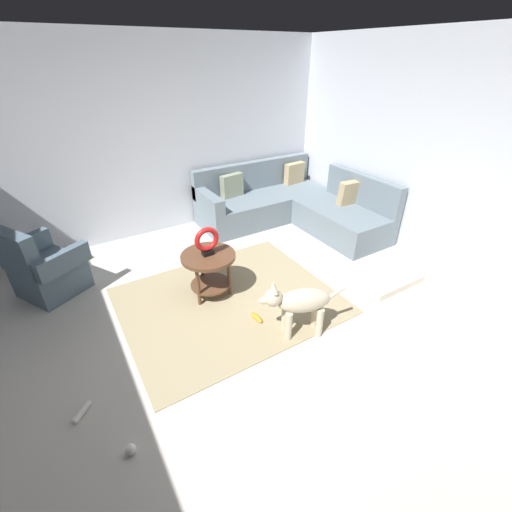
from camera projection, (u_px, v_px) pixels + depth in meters
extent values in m
cube|color=beige|center=(249.00, 348.00, 3.32)|extent=(6.00, 6.00, 0.10)
cube|color=silver|center=(141.00, 142.00, 4.75)|extent=(6.00, 0.12, 2.70)
cube|color=silver|center=(467.00, 161.00, 3.92)|extent=(0.12, 6.00, 2.70)
cube|color=tan|center=(229.00, 300.00, 3.87)|extent=(2.30, 1.90, 0.01)
cube|color=slate|center=(265.00, 206.00, 5.72)|extent=(2.20, 0.85, 0.42)
cube|color=slate|center=(254.00, 175.00, 5.76)|extent=(2.20, 0.14, 0.46)
cube|color=slate|center=(342.00, 222.00, 5.20)|extent=(0.85, 1.40, 0.42)
cube|color=slate|center=(363.00, 190.00, 5.14)|extent=(0.14, 1.40, 0.46)
cube|color=slate|center=(208.00, 200.00, 5.10)|extent=(0.16, 0.85, 0.22)
cube|color=tan|center=(294.00, 174.00, 6.02)|extent=(0.39, 0.16, 0.38)
cube|color=gray|center=(232.00, 186.00, 5.45)|extent=(0.39, 0.18, 0.38)
cube|color=tan|center=(350.00, 193.00, 5.17)|extent=(0.39, 0.18, 0.39)
cube|color=#4C6070|center=(52.00, 276.00, 3.94)|extent=(0.82, 0.82, 0.40)
cube|color=#4C6070|center=(16.00, 253.00, 3.52)|extent=(0.42, 0.59, 0.48)
cube|color=#4C6070|center=(24.00, 246.00, 3.92)|extent=(0.57, 0.39, 0.22)
cube|color=#4C6070|center=(63.00, 261.00, 3.64)|extent=(0.57, 0.39, 0.22)
cylinder|color=brown|center=(208.00, 256.00, 3.71)|extent=(0.60, 0.60, 0.04)
cylinder|color=brown|center=(210.00, 284.00, 3.90)|extent=(0.45, 0.45, 0.02)
cylinder|color=brown|center=(202.00, 268.00, 4.00)|extent=(0.04, 0.04, 0.50)
cylinder|color=brown|center=(198.00, 287.00, 3.68)|extent=(0.04, 0.04, 0.50)
cylinder|color=brown|center=(229.00, 276.00, 3.85)|extent=(0.04, 0.04, 0.50)
cube|color=black|center=(208.00, 253.00, 3.68)|extent=(0.12, 0.08, 0.05)
torus|color=red|center=(207.00, 239.00, 3.60)|extent=(0.28, 0.06, 0.28)
cube|color=beige|center=(383.00, 276.00, 4.22)|extent=(0.80, 0.60, 0.09)
cylinder|color=beige|center=(288.00, 327.00, 3.27)|extent=(0.07, 0.07, 0.32)
cylinder|color=beige|center=(285.00, 317.00, 3.39)|extent=(0.07, 0.07, 0.32)
cylinder|color=beige|center=(319.00, 323.00, 3.32)|extent=(0.07, 0.07, 0.32)
cylinder|color=beige|center=(315.00, 313.00, 3.44)|extent=(0.07, 0.07, 0.32)
ellipsoid|color=beige|center=(304.00, 300.00, 3.23)|extent=(0.56, 0.39, 0.24)
sphere|color=beige|center=(273.00, 298.00, 3.15)|extent=(0.17, 0.17, 0.17)
ellipsoid|color=beige|center=(265.00, 300.00, 3.15)|extent=(0.14, 0.11, 0.07)
cone|color=beige|center=(276.00, 290.00, 3.05)|extent=(0.06, 0.06, 0.07)
cone|color=beige|center=(273.00, 285.00, 3.13)|extent=(0.06, 0.06, 0.07)
cylinder|color=beige|center=(335.00, 293.00, 3.26)|extent=(0.20, 0.11, 0.16)
sphere|color=silver|center=(130.00, 450.00, 2.38)|extent=(0.08, 0.08, 0.08)
cylinder|color=silver|center=(82.00, 412.00, 2.64)|extent=(0.16, 0.16, 0.05)
ellipsoid|color=orange|center=(257.00, 318.00, 3.58)|extent=(0.07, 0.18, 0.06)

